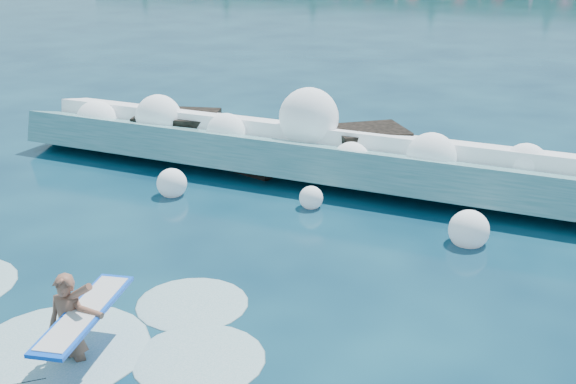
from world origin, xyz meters
name	(u,v)px	position (x,y,z in m)	size (l,w,h in m)	color
ground	(171,274)	(0.00, 0.00, 0.00)	(200.00, 200.00, 0.00)	#072339
breaking_wave	(328,157)	(0.64, 6.46, 0.52)	(17.37, 2.73, 1.50)	teal
rock_cluster	(258,144)	(-1.68, 7.07, 0.42)	(8.21, 3.23, 1.31)	black
surfer_with_board	(72,325)	(0.29, -3.05, 0.64)	(1.16, 2.92, 1.73)	brown
wave_spray	(301,139)	(-0.07, 6.32, 0.96)	(15.18, 4.47, 2.31)	white
surf_foam	(63,334)	(-0.43, -2.50, 0.00)	(8.77, 5.22, 0.14)	silver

